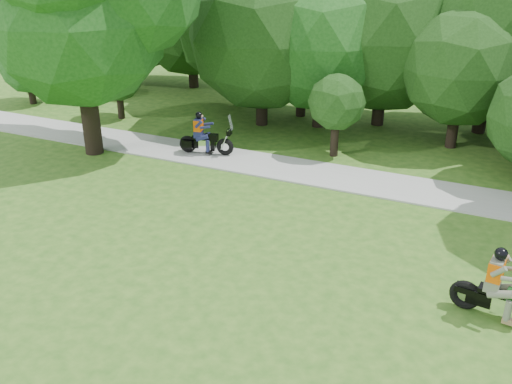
% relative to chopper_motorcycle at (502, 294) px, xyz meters
% --- Properties ---
extents(ground, '(100.00, 100.00, 0.00)m').
position_rel_chopper_motorcycle_xyz_m(ground, '(-4.38, -1.77, -0.63)').
color(ground, '#2B5819').
rests_on(ground, ground).
extents(walkway, '(60.00, 2.20, 0.06)m').
position_rel_chopper_motorcycle_xyz_m(walkway, '(-4.38, 6.23, -0.60)').
color(walkway, '#9E9E98').
rests_on(walkway, ground).
extents(tree_line, '(40.36, 12.10, 7.50)m').
position_rel_chopper_motorcycle_xyz_m(tree_line, '(-3.83, 12.94, 3.09)').
color(tree_line, black).
rests_on(tree_line, ground).
extents(chopper_motorcycle, '(2.40, 0.77, 1.72)m').
position_rel_chopper_motorcycle_xyz_m(chopper_motorcycle, '(0.00, 0.00, 0.00)').
color(chopper_motorcycle, black).
rests_on(chopper_motorcycle, ground).
extents(touring_motorcycle, '(2.13, 0.95, 1.64)m').
position_rel_chopper_motorcycle_xyz_m(touring_motorcycle, '(-10.93, 6.28, 0.02)').
color(touring_motorcycle, black).
rests_on(touring_motorcycle, walkway).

